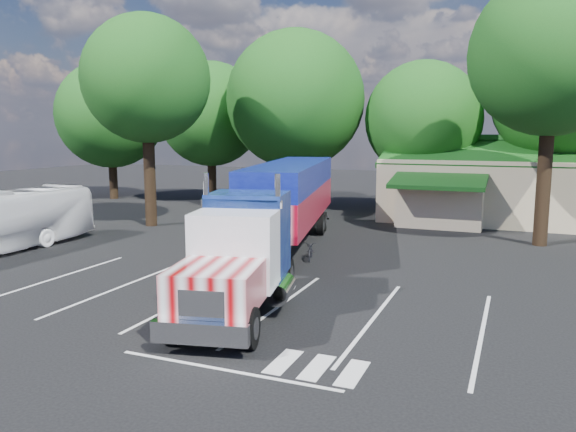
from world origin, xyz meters
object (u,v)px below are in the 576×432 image
at_px(semi_truck, 281,205).
at_px(woman, 281,253).
at_px(silver_sedan, 427,211).
at_px(bicycle, 311,250).

bearing_deg(semi_truck, woman, -80.08).
bearing_deg(silver_sedan, bicycle, 175.28).
xyz_separation_m(semi_truck, bicycle, (1.26, 0.42, -2.07)).
bearing_deg(bicycle, semi_truck, -177.88).
distance_m(woman, silver_sedan, 16.33).
relative_size(woman, silver_sedan, 0.42).
height_order(woman, bicycle, woman).
distance_m(woman, bicycle, 3.01).
height_order(bicycle, silver_sedan, silver_sedan).
bearing_deg(woman, semi_truck, 10.65).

